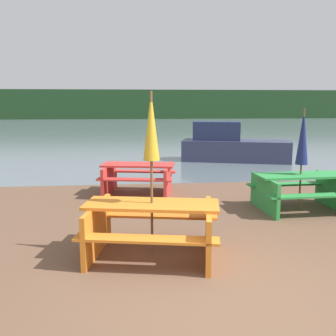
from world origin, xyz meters
The scene contains 9 objects.
ground_plane centered at (0.00, 0.00, 0.00)m, with size 60.00×60.00×0.00m, color brown.
water centered at (0.00, 31.64, 0.00)m, with size 60.00×50.00×0.00m.
far_treeline centered at (0.00, 51.64, 2.00)m, with size 80.00×1.60×4.00m.
picnic_table_orange centered at (-0.70, 1.59, 0.47)m, with size 2.11×1.72×0.77m.
picnic_table_green centered at (2.46, 3.74, 0.45)m, with size 1.85×1.46×0.74m.
picnic_table_red centered at (-0.79, 5.47, 0.45)m, with size 1.93×1.68×0.74m.
umbrella_gold centered at (-0.70, 1.59, 1.82)m, with size 0.23×0.23×2.33m.
umbrella_navy centered at (2.46, 3.74, 1.49)m, with size 0.25×0.25×2.07m.
boat centered at (2.90, 10.68, 0.55)m, with size 4.19×2.44×1.48m.
Camera 1 is at (-1.03, -3.78, 2.16)m, focal length 42.00 mm.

